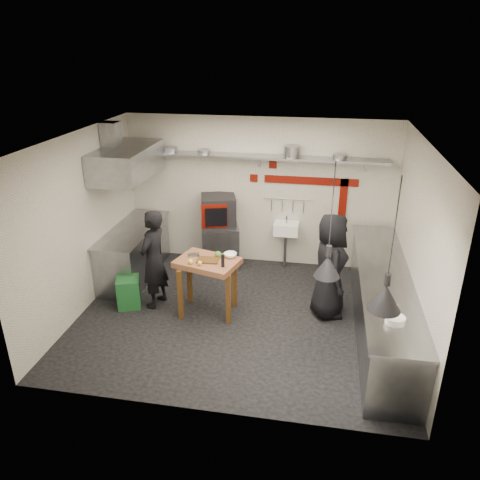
% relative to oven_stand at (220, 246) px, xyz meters
% --- Properties ---
extents(floor, '(5.00, 5.00, 0.00)m').
position_rel_oven_stand_xyz_m(floor, '(0.69, -1.77, -0.40)').
color(floor, black).
rests_on(floor, ground).
extents(ceiling, '(5.00, 5.00, 0.00)m').
position_rel_oven_stand_xyz_m(ceiling, '(0.69, -1.77, 2.40)').
color(ceiling, silver).
rests_on(ceiling, floor).
extents(wall_back, '(5.00, 0.04, 2.80)m').
position_rel_oven_stand_xyz_m(wall_back, '(0.69, 0.33, 1.00)').
color(wall_back, beige).
rests_on(wall_back, floor).
extents(wall_front, '(5.00, 0.04, 2.80)m').
position_rel_oven_stand_xyz_m(wall_front, '(0.69, -3.87, 1.00)').
color(wall_front, beige).
rests_on(wall_front, floor).
extents(wall_left, '(0.04, 4.20, 2.80)m').
position_rel_oven_stand_xyz_m(wall_left, '(-1.81, -1.77, 1.00)').
color(wall_left, beige).
rests_on(wall_left, floor).
extents(wall_right, '(0.04, 4.20, 2.80)m').
position_rel_oven_stand_xyz_m(wall_right, '(3.19, -1.77, 1.00)').
color(wall_right, beige).
rests_on(wall_right, floor).
extents(red_band_horiz, '(1.70, 0.02, 0.14)m').
position_rel_oven_stand_xyz_m(red_band_horiz, '(1.64, 0.31, 1.28)').
color(red_band_horiz, '#630D05').
rests_on(red_band_horiz, wall_back).
extents(red_band_vert, '(0.14, 0.02, 1.10)m').
position_rel_oven_stand_xyz_m(red_band_vert, '(2.24, 0.31, 0.80)').
color(red_band_vert, '#630D05').
rests_on(red_band_vert, wall_back).
extents(red_tile_a, '(0.14, 0.02, 0.14)m').
position_rel_oven_stand_xyz_m(red_tile_a, '(0.94, 0.31, 1.55)').
color(red_tile_a, '#630D05').
rests_on(red_tile_a, wall_back).
extents(red_tile_b, '(0.14, 0.02, 0.14)m').
position_rel_oven_stand_xyz_m(red_tile_b, '(0.59, 0.31, 1.28)').
color(red_tile_b, '#630D05').
rests_on(red_tile_b, wall_back).
extents(back_shelf, '(4.60, 0.34, 0.04)m').
position_rel_oven_stand_xyz_m(back_shelf, '(0.69, 0.15, 1.72)').
color(back_shelf, gray).
rests_on(back_shelf, wall_back).
extents(shelf_bracket_left, '(0.04, 0.06, 0.24)m').
position_rel_oven_stand_xyz_m(shelf_bracket_left, '(-1.21, 0.30, 1.62)').
color(shelf_bracket_left, gray).
rests_on(shelf_bracket_left, wall_back).
extents(shelf_bracket_mid, '(0.04, 0.06, 0.24)m').
position_rel_oven_stand_xyz_m(shelf_bracket_mid, '(0.69, 0.30, 1.62)').
color(shelf_bracket_mid, gray).
rests_on(shelf_bracket_mid, wall_back).
extents(shelf_bracket_right, '(0.04, 0.06, 0.24)m').
position_rel_oven_stand_xyz_m(shelf_bracket_right, '(2.59, 0.30, 1.62)').
color(shelf_bracket_right, gray).
rests_on(shelf_bracket_right, wall_back).
extents(pan_far_left, '(0.38, 0.38, 0.09)m').
position_rel_oven_stand_xyz_m(pan_far_left, '(-0.95, 0.15, 1.79)').
color(pan_far_left, gray).
rests_on(pan_far_left, back_shelf).
extents(pan_mid_left, '(0.30, 0.30, 0.07)m').
position_rel_oven_stand_xyz_m(pan_mid_left, '(-0.30, 0.15, 1.78)').
color(pan_mid_left, gray).
rests_on(pan_mid_left, back_shelf).
extents(stock_pot, '(0.33, 0.33, 0.20)m').
position_rel_oven_stand_xyz_m(stock_pot, '(1.29, 0.15, 1.84)').
color(stock_pot, gray).
rests_on(stock_pot, back_shelf).
extents(pan_right, '(0.31, 0.31, 0.08)m').
position_rel_oven_stand_xyz_m(pan_right, '(2.12, 0.15, 1.78)').
color(pan_right, gray).
rests_on(pan_right, back_shelf).
extents(oven_stand, '(0.84, 0.79, 0.80)m').
position_rel_oven_stand_xyz_m(oven_stand, '(0.00, 0.00, 0.00)').
color(oven_stand, gray).
rests_on(oven_stand, floor).
extents(combi_oven, '(0.76, 0.73, 0.58)m').
position_rel_oven_stand_xyz_m(combi_oven, '(-0.03, 0.05, 0.69)').
color(combi_oven, black).
rests_on(combi_oven, oven_stand).
extents(oven_door, '(0.46, 0.16, 0.46)m').
position_rel_oven_stand_xyz_m(oven_door, '(-0.04, -0.25, 0.69)').
color(oven_door, '#630D05').
rests_on(oven_door, combi_oven).
extents(oven_glass, '(0.38, 0.13, 0.34)m').
position_rel_oven_stand_xyz_m(oven_glass, '(0.01, -0.30, 0.69)').
color(oven_glass, black).
rests_on(oven_glass, oven_door).
extents(hand_sink, '(0.46, 0.34, 0.22)m').
position_rel_oven_stand_xyz_m(hand_sink, '(1.24, 0.15, 0.38)').
color(hand_sink, white).
rests_on(hand_sink, wall_back).
extents(sink_tap, '(0.03, 0.03, 0.14)m').
position_rel_oven_stand_xyz_m(sink_tap, '(1.24, 0.15, 0.56)').
color(sink_tap, gray).
rests_on(sink_tap, hand_sink).
extents(sink_drain, '(0.06, 0.06, 0.66)m').
position_rel_oven_stand_xyz_m(sink_drain, '(1.24, 0.11, -0.06)').
color(sink_drain, gray).
rests_on(sink_drain, floor).
extents(utensil_rail, '(0.90, 0.02, 0.02)m').
position_rel_oven_stand_xyz_m(utensil_rail, '(1.24, 0.29, 0.92)').
color(utensil_rail, gray).
rests_on(utensil_rail, wall_back).
extents(counter_right, '(0.70, 3.80, 0.90)m').
position_rel_oven_stand_xyz_m(counter_right, '(2.84, -1.77, 0.05)').
color(counter_right, gray).
rests_on(counter_right, floor).
extents(counter_right_top, '(0.76, 3.90, 0.03)m').
position_rel_oven_stand_xyz_m(counter_right_top, '(2.84, -1.77, 0.52)').
color(counter_right_top, gray).
rests_on(counter_right_top, counter_right).
extents(plate_stack, '(0.28, 0.28, 0.09)m').
position_rel_oven_stand_xyz_m(plate_stack, '(2.81, -3.03, 0.57)').
color(plate_stack, white).
rests_on(plate_stack, counter_right_top).
extents(small_bowl_right, '(0.19, 0.19, 0.05)m').
position_rel_oven_stand_xyz_m(small_bowl_right, '(2.79, -2.70, 0.56)').
color(small_bowl_right, white).
rests_on(small_bowl_right, counter_right_top).
extents(counter_left, '(0.70, 1.90, 0.90)m').
position_rel_oven_stand_xyz_m(counter_left, '(-1.46, -0.72, 0.05)').
color(counter_left, gray).
rests_on(counter_left, floor).
extents(counter_left_top, '(0.76, 2.00, 0.03)m').
position_rel_oven_stand_xyz_m(counter_left_top, '(-1.46, -0.72, 0.52)').
color(counter_left_top, gray).
rests_on(counter_left_top, counter_left).
extents(extractor_hood, '(0.78, 1.60, 0.50)m').
position_rel_oven_stand_xyz_m(extractor_hood, '(-1.41, -0.72, 1.75)').
color(extractor_hood, gray).
rests_on(extractor_hood, ceiling).
extents(hood_duct, '(0.28, 0.28, 0.50)m').
position_rel_oven_stand_xyz_m(hood_duct, '(-1.66, -0.72, 2.15)').
color(hood_duct, gray).
rests_on(hood_duct, ceiling).
extents(green_bin, '(0.47, 0.47, 0.50)m').
position_rel_oven_stand_xyz_m(green_bin, '(-1.14, -1.77, -0.15)').
color(green_bin, '#1B5A28').
rests_on(green_bin, floor).
extents(prep_table, '(1.06, 0.86, 0.92)m').
position_rel_oven_stand_xyz_m(prep_table, '(0.19, -1.72, 0.06)').
color(prep_table, '#935B3A').
rests_on(prep_table, floor).
extents(cutting_board, '(0.34, 0.25, 0.02)m').
position_rel_oven_stand_xyz_m(cutting_board, '(0.21, -1.74, 0.53)').
color(cutting_board, '#533214').
rests_on(cutting_board, prep_table).
extents(pepper_mill, '(0.06, 0.06, 0.20)m').
position_rel_oven_stand_xyz_m(pepper_mill, '(0.47, -1.90, 0.62)').
color(pepper_mill, black).
rests_on(pepper_mill, prep_table).
extents(lemon_a, '(0.09, 0.09, 0.08)m').
position_rel_oven_stand_xyz_m(lemon_a, '(-0.03, -1.89, 0.56)').
color(lemon_a, yellow).
rests_on(lemon_a, prep_table).
extents(lemon_b, '(0.07, 0.07, 0.07)m').
position_rel_oven_stand_xyz_m(lemon_b, '(0.12, -1.92, 0.56)').
color(lemon_b, yellow).
rests_on(lemon_b, prep_table).
extents(veg_ball, '(0.13, 0.13, 0.10)m').
position_rel_oven_stand_xyz_m(veg_ball, '(0.33, -1.59, 0.57)').
color(veg_ball, '#47822B').
rests_on(veg_ball, prep_table).
extents(steel_tray, '(0.19, 0.16, 0.03)m').
position_rel_oven_stand_xyz_m(steel_tray, '(-0.06, -1.61, 0.54)').
color(steel_tray, gray).
rests_on(steel_tray, prep_table).
extents(bowl, '(0.21, 0.21, 0.06)m').
position_rel_oven_stand_xyz_m(bowl, '(0.52, -1.54, 0.55)').
color(bowl, white).
rests_on(bowl, prep_table).
extents(heat_lamp_near, '(0.42, 0.42, 1.44)m').
position_rel_oven_stand_xyz_m(heat_lamp_near, '(1.98, -2.79, 1.68)').
color(heat_lamp_near, black).
rests_on(heat_lamp_near, ceiling).
extents(heat_lamp_far, '(0.48, 0.48, 1.55)m').
position_rel_oven_stand_xyz_m(heat_lamp_far, '(2.62, -3.29, 1.63)').
color(heat_lamp_far, black).
rests_on(heat_lamp_far, ceiling).
extents(chef_left, '(0.51, 0.67, 1.64)m').
position_rel_oven_stand_xyz_m(chef_left, '(-0.71, -1.65, 0.42)').
color(chef_left, black).
rests_on(chef_left, floor).
extents(chef_right, '(0.70, 0.92, 1.69)m').
position_rel_oven_stand_xyz_m(chef_right, '(2.06, -1.43, 0.44)').
color(chef_right, black).
rests_on(chef_right, floor).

